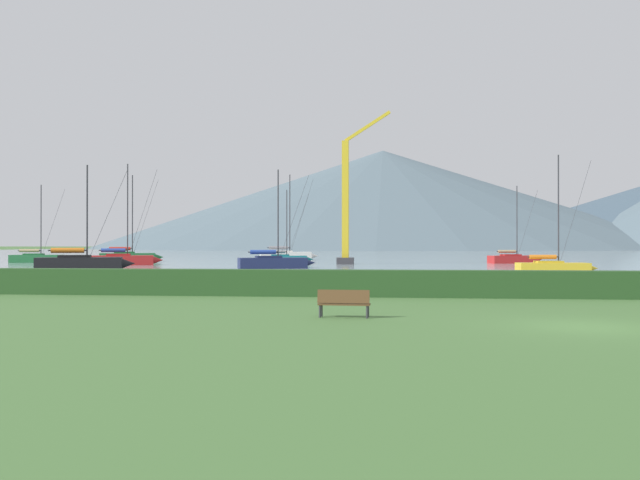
# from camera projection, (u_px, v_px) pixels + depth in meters

# --- Properties ---
(ground_plane) EXTENTS (1000.00, 1000.00, 0.00)m
(ground_plane) POSITION_uv_depth(u_px,v_px,m) (588.00, 327.00, 20.40)
(ground_plane) COLOR #477038
(harbor_water) EXTENTS (320.00, 246.00, 0.00)m
(harbor_water) POSITION_uv_depth(u_px,v_px,m) (418.00, 254.00, 156.61)
(harbor_water) COLOR #8C9EA3
(harbor_water) RESTS_ON ground_plane
(hedge_line) EXTENTS (80.00, 1.20, 1.26)m
(hedge_line) POSITION_uv_depth(u_px,v_px,m) (520.00, 284.00, 31.34)
(hedge_line) COLOR #284C23
(hedge_line) RESTS_ON ground_plane
(sailboat_slip_1) EXTENTS (8.28, 4.59, 11.75)m
(sailboat_slip_1) POSITION_uv_depth(u_px,v_px,m) (123.00, 259.00, 78.52)
(sailboat_slip_1) COLOR red
(sailboat_slip_1) RESTS_ON harbor_water
(sailboat_slip_2) EXTENTS (7.07, 3.43, 9.33)m
(sailboat_slip_2) POSITION_uv_depth(u_px,v_px,m) (283.00, 259.00, 86.02)
(sailboat_slip_2) COLOR #19707A
(sailboat_slip_2) RESTS_ON harbor_water
(sailboat_slip_3) EXTENTS (7.57, 3.69, 10.21)m
(sailboat_slip_3) POSITION_uv_depth(u_px,v_px,m) (37.00, 258.00, 88.87)
(sailboat_slip_3) COLOR #236B38
(sailboat_slip_3) RESTS_ON harbor_water
(sailboat_slip_6) EXTENTS (8.95, 5.04, 9.90)m
(sailboat_slip_6) POSITION_uv_depth(u_px,v_px,m) (81.00, 262.00, 63.56)
(sailboat_slip_6) COLOR black
(sailboat_slip_6) RESTS_ON harbor_water
(sailboat_slip_7) EXTENTS (7.91, 4.50, 9.98)m
(sailboat_slip_7) POSITION_uv_depth(u_px,v_px,m) (273.00, 262.00, 68.32)
(sailboat_slip_7) COLOR navy
(sailboat_slip_7) RESTS_ON harbor_water
(sailboat_slip_8) EXTENTS (9.02, 4.52, 12.96)m
(sailboat_slip_8) POSITION_uv_depth(u_px,v_px,m) (286.00, 255.00, 102.67)
(sailboat_slip_8) COLOR white
(sailboat_slip_8) RESTS_ON harbor_water
(sailboat_slip_9) EXTENTS (7.22, 3.89, 9.82)m
(sailboat_slip_9) POSITION_uv_depth(u_px,v_px,m) (514.00, 259.00, 85.81)
(sailboat_slip_9) COLOR red
(sailboat_slip_9) RESTS_ON harbor_water
(sailboat_slip_11) EXTENTS (8.62, 5.06, 11.99)m
(sailboat_slip_11) POSITION_uv_depth(u_px,v_px,m) (128.00, 256.00, 93.84)
(sailboat_slip_11) COLOR #236B38
(sailboat_slip_11) RESTS_ON harbor_water
(sailboat_slip_12) EXTENTS (6.73, 2.50, 9.87)m
(sailboat_slip_12) POSITION_uv_depth(u_px,v_px,m) (554.00, 267.00, 56.19)
(sailboat_slip_12) COLOR gold
(sailboat_slip_12) RESTS_ON harbor_water
(park_bench_near_path) EXTENTS (1.79, 0.57, 0.95)m
(park_bench_near_path) POSITION_uv_depth(u_px,v_px,m) (344.00, 302.00, 22.94)
(park_bench_near_path) COLOR brown
(park_bench_near_path) RESTS_ON ground_plane
(dock_crane) EXTENTS (6.46, 2.00, 18.49)m
(dock_crane) POSITION_uv_depth(u_px,v_px,m) (347.00, 210.00, 81.88)
(dock_crane) COLOR #333338
(dock_crane) RESTS_ON ground_plane
(distant_hill_west_ridge) EXTENTS (309.91, 309.91, 53.91)m
(distant_hill_west_ridge) POSITION_uv_depth(u_px,v_px,m) (383.00, 199.00, 374.82)
(distant_hill_west_ridge) COLOR slate
(distant_hill_west_ridge) RESTS_ON ground_plane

